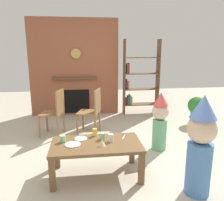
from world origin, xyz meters
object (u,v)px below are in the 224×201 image
object	(u,v)px
dining_chair_middle	(93,109)
paper_cup_far_left	(111,138)
birthday_cake_slice	(102,143)
dining_chair_left	(56,110)
coffee_table	(96,148)
potted_plant_tall	(197,108)
child_with_cone_hat	(201,143)
child_in_pink	(160,120)
paper_plate_front	(73,145)
paper_cup_near_left	(95,132)
paper_cup_near_right	(103,136)
bookshelf	(139,81)
paper_cup_center	(63,139)
paper_plate_rear	(81,139)

from	to	relation	value
dining_chair_middle	paper_cup_far_left	bearing A→B (deg)	114.27
birthday_cake_slice	dining_chair_left	xyz separation A→B (m)	(-0.75, 1.64, 0.01)
coffee_table	potted_plant_tall	xyz separation A→B (m)	(2.37, 1.88, -0.03)
child_with_cone_hat	child_in_pink	world-z (taller)	child_with_cone_hat
coffee_table	paper_cup_far_left	distance (m)	0.23
paper_cup_far_left	paper_plate_front	world-z (taller)	paper_cup_far_left
paper_cup_far_left	dining_chair_left	distance (m)	1.75
coffee_table	potted_plant_tall	bearing A→B (deg)	38.35
dining_chair_middle	dining_chair_left	bearing A→B (deg)	17.45
paper_cup_near_left	coffee_table	bearing A→B (deg)	-89.21
paper_cup_near_right	child_in_pink	xyz separation A→B (m)	(1.00, 0.55, 0.01)
birthday_cake_slice	dining_chair_left	world-z (taller)	dining_chair_left
bookshelf	coffee_table	distance (m)	3.16
coffee_table	paper_plate_front	size ratio (longest dim) A/B	5.86
paper_cup_center	dining_chair_left	distance (m)	1.48
paper_cup_center	dining_chair_left	size ratio (longest dim) A/B	0.10
child_with_cone_hat	potted_plant_tall	bearing A→B (deg)	-91.62
paper_plate_rear	child_in_pink	bearing A→B (deg)	21.47
child_in_pink	potted_plant_tall	distance (m)	1.76
coffee_table	paper_cup_near_left	size ratio (longest dim) A/B	10.92
paper_plate_front	child_with_cone_hat	size ratio (longest dim) A/B	0.17
dining_chair_left	paper_plate_rear	bearing A→B (deg)	123.67
paper_cup_center	dining_chair_middle	bearing A→B (deg)	72.15
paper_plate_rear	child_with_cone_hat	distance (m)	1.52
paper_cup_far_left	child_in_pink	distance (m)	1.11
birthday_cake_slice	dining_chair_left	distance (m)	1.80
child_with_cone_hat	dining_chair_left	size ratio (longest dim) A/B	1.31
paper_cup_near_right	dining_chair_left	world-z (taller)	dining_chair_left
dining_chair_middle	potted_plant_tall	distance (m)	2.37
paper_plate_front	birthday_cake_slice	distance (m)	0.38
paper_plate_front	dining_chair_middle	xyz separation A→B (m)	(0.34, 1.56, 0.05)
birthday_cake_slice	dining_chair_left	size ratio (longest dim) A/B	0.11
paper_cup_near_left	child_with_cone_hat	size ratio (longest dim) A/B	0.09
coffee_table	child_in_pink	size ratio (longest dim) A/B	1.20
birthday_cake_slice	paper_cup_near_right	bearing A→B (deg)	82.02
paper_cup_center	paper_cup_far_left	distance (m)	0.63
paper_plate_front	paper_cup_near_right	bearing A→B (deg)	19.17
child_with_cone_hat	dining_chair_middle	distance (m)	2.36
bookshelf	coffee_table	xyz separation A→B (m)	(-1.26, -2.85, -0.47)
paper_cup_near_left	paper_plate_rear	world-z (taller)	paper_cup_near_left
paper_cup_near_left	paper_plate_front	distance (m)	0.41
bookshelf	birthday_cake_slice	size ratio (longest dim) A/B	19.00
paper_plate_front	potted_plant_tall	xyz separation A→B (m)	(2.68, 1.90, -0.11)
paper_cup_far_left	birthday_cake_slice	xyz separation A→B (m)	(-0.13, -0.12, -0.01)
bookshelf	paper_plate_front	size ratio (longest dim) A/B	9.49
child_in_pink	paper_cup_near_right	bearing A→B (deg)	-2.61
bookshelf	paper_plate_front	bearing A→B (deg)	-118.62
bookshelf	coffee_table	world-z (taller)	bookshelf
dining_chair_left	dining_chair_middle	distance (m)	0.71
paper_cup_near_left	potted_plant_tall	world-z (taller)	potted_plant_tall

